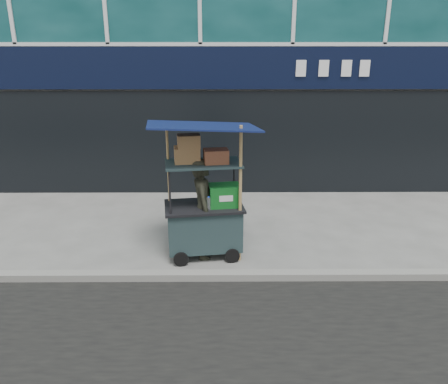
{
  "coord_description": "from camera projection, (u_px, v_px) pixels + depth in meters",
  "views": [
    {
      "loc": [
        0.45,
        -6.09,
        3.44
      ],
      "look_at": [
        0.49,
        1.2,
        0.93
      ],
      "focal_mm": 35.0,
      "sensor_mm": 36.0,
      "label": 1
    }
  ],
  "objects": [
    {
      "name": "curb",
      "position": [
        192.0,
        276.0,
        6.67
      ],
      "size": [
        80.0,
        0.18,
        0.12
      ],
      "primitive_type": "cube",
      "color": "gray",
      "rests_on": "ground"
    },
    {
      "name": "vendor_man",
      "position": [
        203.0,
        209.0,
        7.18
      ],
      "size": [
        0.45,
        0.64,
        1.69
      ],
      "primitive_type": "imported",
      "rotation": [
        0.0,
        0.0,
        1.64
      ],
      "color": "black",
      "rests_on": "ground"
    },
    {
      "name": "vendor_cart",
      "position": [
        205.0,
        210.0,
        7.22
      ],
      "size": [
        1.86,
        1.43,
        2.31
      ],
      "rotation": [
        0.0,
        0.0,
        0.14
      ],
      "color": "#1C2F30",
      "rests_on": "ground"
    },
    {
      "name": "ground",
      "position": [
        193.0,
        273.0,
        6.88
      ],
      "size": [
        80.0,
        80.0,
        0.0
      ],
      "primitive_type": "plane",
      "color": "#63635F",
      "rests_on": "ground"
    }
  ]
}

